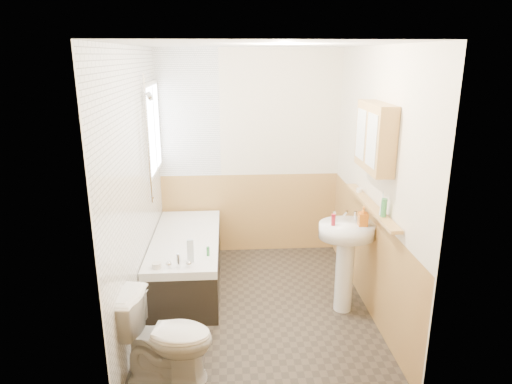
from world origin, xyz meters
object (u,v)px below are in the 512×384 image
medicine_cabinet (375,137)px  bathtub (187,260)px  toilet (166,337)px  pine_shelf (371,205)px  sink (346,249)px

medicine_cabinet → bathtub: bearing=157.9°
bathtub → medicine_cabinet: 2.37m
toilet → pine_shelf: size_ratio=0.53×
toilet → sink: (1.60, 0.89, 0.29)m
bathtub → sink: bearing=-21.6°
pine_shelf → medicine_cabinet: medicine_cabinet is taller
bathtub → pine_shelf: size_ratio=1.23×
toilet → medicine_cabinet: medicine_cabinet is taller
toilet → medicine_cabinet: (1.77, 0.80, 1.38)m
bathtub → toilet: (-0.03, -1.51, 0.07)m
toilet → sink: size_ratio=0.71×
bathtub → medicine_cabinet: bearing=-22.1°
toilet → sink: 1.85m
toilet → medicine_cabinet: bearing=-55.3°
sink → medicine_cabinet: medicine_cabinet is taller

